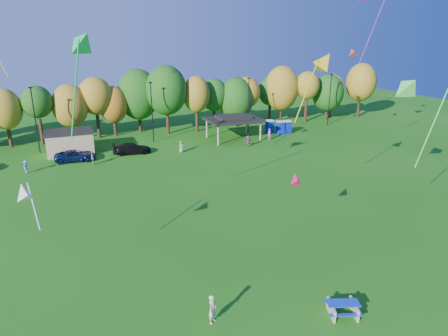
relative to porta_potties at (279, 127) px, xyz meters
name	(u,v)px	position (x,y,z in m)	size (l,w,h in m)	color
ground	(260,293)	(-22.60, -37.70, -1.10)	(160.00, 160.00, 0.00)	#19600F
tree_line	(125,99)	(-23.63, 7.81, 4.82)	(93.57, 10.55, 11.15)	black
lamp_posts	(152,110)	(-20.60, 2.30, 3.80)	(64.50, 0.25, 9.09)	black
utility_building	(70,142)	(-32.60, 0.30, 0.54)	(6.30, 4.30, 3.25)	tan
pavilion	(233,119)	(-8.60, -0.70, 2.13)	(8.20, 6.20, 3.77)	tan
porta_potties	(279,127)	(0.00, 0.00, 0.00)	(3.75, 2.51, 2.18)	#0D21AF
picnic_table	(343,308)	(-19.04, -41.30, -0.62)	(2.31, 2.11, 0.82)	tan
kite_flyer	(213,309)	(-26.34, -39.04, -0.22)	(0.64, 0.42, 1.75)	beige
car_c	(75,156)	(-32.16, -3.53, -0.38)	(2.38, 5.16, 1.43)	#0B1743
car_d	(132,148)	(-24.75, -2.87, -0.35)	(2.08, 5.13, 1.49)	black
far_person_0	(269,134)	(-3.54, -3.19, -0.21)	(0.65, 0.43, 1.78)	#C15DC5
far_person_1	(93,158)	(-30.19, -6.16, -0.23)	(1.02, 0.42, 1.74)	#5F7A4A
far_person_2	(248,141)	(-8.23, -5.44, -0.29)	(1.51, 0.48, 1.62)	#A9468A
far_person_3	(26,167)	(-37.77, -6.47, -0.31)	(1.02, 0.58, 1.57)	#508CB2
far_person_4	(181,147)	(-18.27, -4.82, -0.28)	(0.79, 0.52, 1.63)	#6F8F62
kite_4	(24,192)	(-35.53, -32.57, 5.92)	(1.51, 2.24, 3.48)	silver
kite_5	(410,86)	(-7.94, -33.40, 10.78)	(2.55, 4.71, 7.75)	#5CF456
kite_7	(83,42)	(-31.08, -27.18, 14.11)	(2.87, 4.45, 7.64)	green
kite_11	(296,178)	(-17.05, -32.42, 4.18)	(1.36, 1.57, 1.33)	#F10D52
kite_13	(324,61)	(-14.01, -30.63, 12.61)	(3.45, 1.61, 5.61)	gold
kite_15	(352,52)	(3.92, -11.75, 12.37)	(1.50, 1.76, 1.50)	red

